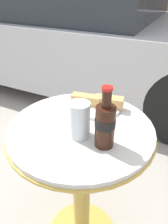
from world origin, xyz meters
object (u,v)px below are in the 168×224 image
(cola_bottle_left, at_px, (105,124))
(parked_car, at_px, (81,33))
(bistro_table, at_px, (81,169))
(lunch_plate_near, at_px, (97,104))
(drinking_glass, at_px, (80,121))

(cola_bottle_left, relative_size, parked_car, 0.05)
(bistro_table, bearing_deg, cola_bottle_left, -26.72)
(bistro_table, relative_size, parked_car, 0.17)
(cola_bottle_left, relative_size, lunch_plate_near, 0.97)
(bistro_table, height_order, parked_car, parked_car)
(bistro_table, height_order, drinking_glass, drinking_glass)
(parked_car, bearing_deg, bistro_table, -62.80)
(bistro_table, distance_m, drinking_glass, 0.30)
(bistro_table, distance_m, parked_car, 2.19)
(lunch_plate_near, bearing_deg, drinking_glass, -83.65)
(cola_bottle_left, distance_m, parked_car, 2.31)
(cola_bottle_left, xyz_separation_m, parked_car, (-1.12, 2.01, -0.18))
(bistro_table, height_order, lunch_plate_near, lunch_plate_near)
(drinking_glass, bearing_deg, lunch_plate_near, 96.35)
(bistro_table, relative_size, drinking_glass, 5.55)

